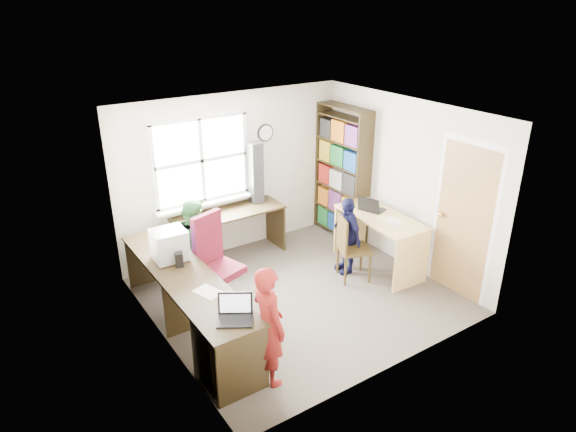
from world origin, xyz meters
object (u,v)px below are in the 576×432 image
object	(u,v)px
swivel_chair	(216,267)
wooden_chair	(350,246)
person_green	(196,244)
laptop_right	(371,207)
person_navy	(347,235)
laptop_left	(235,313)
person_red	(268,325)
right_desk	(380,230)
potted_plant	(199,208)
crt_monitor	(169,245)
l_desk	(217,307)
cd_tower	(256,173)
bookshelf	(342,176)

from	to	relation	value
swivel_chair	wooden_chair	size ratio (longest dim) A/B	1.29
wooden_chair	person_green	size ratio (longest dim) A/B	0.75
laptop_right	person_navy	xyz separation A→B (m)	(-0.47, -0.05, -0.29)
swivel_chair	laptop_left	size ratio (longest dim) A/B	2.72
wooden_chair	person_red	bearing A→B (deg)	-129.15
right_desk	wooden_chair	xyz separation A→B (m)	(-0.57, -0.02, -0.07)
right_desk	potted_plant	xyz separation A→B (m)	(-2.09, 1.46, 0.31)
crt_monitor	laptop_left	xyz separation A→B (m)	(0.06, -1.48, -0.14)
crt_monitor	person_green	distance (m)	0.76
l_desk	person_green	size ratio (longest dim) A/B	2.38
l_desk	crt_monitor	size ratio (longest dim) A/B	7.32
cd_tower	potted_plant	distance (m)	1.03
right_desk	person_red	xyz separation A→B (m)	(-2.55, -1.14, 0.07)
person_red	person_navy	size ratio (longest dim) A/B	1.17
cd_tower	crt_monitor	bearing A→B (deg)	-151.25
potted_plant	l_desk	bearing A→B (deg)	-109.43
l_desk	laptop_left	xyz separation A→B (m)	(-0.12, -0.68, 0.35)
bookshelf	potted_plant	bearing A→B (deg)	173.09
swivel_chair	laptop_left	bearing A→B (deg)	-126.28
right_desk	person_navy	bearing A→B (deg)	163.12
bookshelf	wooden_chair	distance (m)	1.54
crt_monitor	cd_tower	bearing A→B (deg)	32.78
person_green	person_red	bearing A→B (deg)	-164.73
right_desk	cd_tower	bearing A→B (deg)	129.20
bookshelf	person_navy	bearing A→B (deg)	-125.37
laptop_right	cd_tower	world-z (taller)	cd_tower
l_desk	person_green	xyz separation A→B (m)	(0.33, 1.26, 0.16)
person_red	person_green	bearing A→B (deg)	-5.15
laptop_left	person_green	bearing A→B (deg)	109.27
bookshelf	person_green	size ratio (longest dim) A/B	1.69
swivel_chair	laptop_right	xyz separation A→B (m)	(2.35, -0.21, 0.33)
crt_monitor	person_green	bearing A→B (deg)	44.28
potted_plant	wooden_chair	bearing A→B (deg)	-44.31
potted_plant	person_red	xyz separation A→B (m)	(-0.46, -2.59, -0.24)
wooden_chair	cd_tower	distance (m)	1.79
person_red	laptop_left	bearing A→B (deg)	58.68
l_desk	person_green	distance (m)	1.31
l_desk	laptop_left	world-z (taller)	laptop_left
swivel_chair	person_green	xyz separation A→B (m)	(-0.03, 0.53, 0.10)
laptop_right	person_red	size ratio (longest dim) A/B	0.31
right_desk	laptop_left	xyz separation A→B (m)	(-2.83, -0.97, 0.23)
swivel_chair	person_navy	distance (m)	1.90
right_desk	crt_monitor	size ratio (longest dim) A/B	3.50
crt_monitor	person_navy	size ratio (longest dim) A/B	0.36
potted_plant	person_red	world-z (taller)	person_red
swivel_chair	person_navy	world-z (taller)	swivel_chair
wooden_chair	laptop_left	xyz separation A→B (m)	(-2.26, -0.95, 0.30)
right_desk	laptop_left	bearing A→B (deg)	-157.95
crt_monitor	person_green	world-z (taller)	person_green
person_green	person_navy	world-z (taller)	person_green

